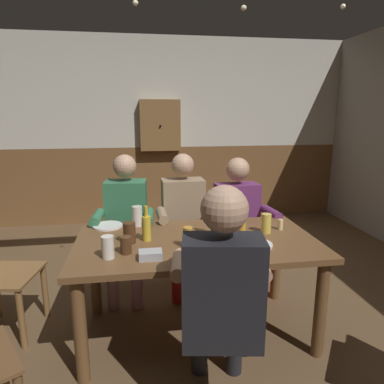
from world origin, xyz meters
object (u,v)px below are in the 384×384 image
dining_table (197,254)px  pint_glass_1 (266,223)px  person_2 (240,217)px  plate_1 (255,244)px  person_0 (126,220)px  pint_glass_6 (222,234)px  plate_0 (108,226)px  pint_glass_4 (188,237)px  condiment_caddy (150,255)px  person_3 (221,292)px  pint_glass_2 (126,245)px  bottle_1 (146,227)px  pint_glass_0 (129,233)px  pint_glass_7 (108,247)px  bottle_0 (216,222)px  pint_glass_3 (137,216)px  pint_glass_5 (242,223)px  person_1 (184,217)px  wall_dart_cabinet (160,125)px

dining_table → pint_glass_1: pint_glass_1 is taller
person_2 → plate_1: 0.85m
person_0 → pint_glass_6: 1.04m
plate_0 → pint_glass_4: 0.76m
plate_1 → pint_glass_1: pint_glass_1 is taller
condiment_caddy → person_3: bearing=-50.6°
dining_table → pint_glass_2: size_ratio=14.95×
pint_glass_4 → condiment_caddy: bearing=-150.5°
dining_table → bottle_1: bottle_1 is taller
pint_glass_2 → plate_1: bearing=0.0°
condiment_caddy → pint_glass_0: size_ratio=0.97×
pint_glass_7 → person_3: bearing=-38.2°
bottle_0 → pint_glass_3: bottle_0 is taller
pint_glass_0 → pint_glass_1: 0.99m
plate_1 → pint_glass_5: 0.27m
pint_glass_0 → plate_0: bearing=115.4°
bottle_0 → pint_glass_4: size_ratio=1.94×
bottle_1 → pint_glass_5: bearing=4.1°
person_2 → pint_glass_4: person_2 is taller
person_1 → pint_glass_4: 0.82m
plate_0 → pint_glass_3: 0.24m
bottle_0 → bottle_1: bottle_0 is taller
person_3 → wall_dart_cabinet: bearing=100.8°
condiment_caddy → person_2: bearing=48.2°
condiment_caddy → wall_dart_cabinet: wall_dart_cabinet is taller
pint_glass_4 → pint_glass_2: bearing=-174.9°
pint_glass_1 → pint_glass_7: size_ratio=1.03×
pint_glass_2 → pint_glass_7: bearing=-153.1°
person_0 → person_3: bearing=115.5°
dining_table → pint_glass_4: (-0.08, -0.13, 0.17)m
person_3 → pint_glass_7: bearing=151.3°
person_1 → condiment_caddy: bearing=68.8°
person_1 → plate_1: 0.92m
person_3 → pint_glass_5: (0.34, 0.78, 0.10)m
pint_glass_1 → pint_glass_7: pint_glass_1 is taller
pint_glass_3 → pint_glass_4: size_ratio=1.12×
pint_glass_0 → person_3: bearing=-56.0°
pint_glass_0 → pint_glass_5: size_ratio=0.95×
person_2 → plate_0: 1.18m
plate_0 → pint_glass_1: pint_glass_1 is taller
bottle_1 → person_3: bearing=-64.1°
person_1 → bottle_1: (-0.35, -0.64, 0.14)m
person_3 → wall_dart_cabinet: (-0.08, 3.37, 0.70)m
pint_glass_1 → pint_glass_5: 0.18m
person_1 → plate_0: size_ratio=5.46×
person_2 → pint_glass_3: bearing=11.9°
person_2 → pint_glass_2: bearing=34.2°
person_3 → bottle_0: 0.75m
bottle_0 → wall_dart_cabinet: size_ratio=0.39×
bottle_1 → pint_glass_3: bottle_1 is taller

